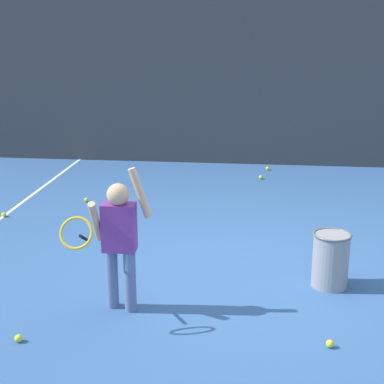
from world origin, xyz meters
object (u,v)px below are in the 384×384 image
Objects in this scene: tennis_ball_0 at (86,200)px; tennis_ball_6 at (4,215)px; tennis_ball_2 at (330,344)px; tennis_ball_7 at (268,168)px; ball_hopper at (331,259)px; tennis_ball_5 at (261,177)px; tennis_ball_8 at (19,338)px; tennis_player at (118,236)px.

tennis_ball_6 is (-0.93, -0.80, 0.00)m from tennis_ball_0.
tennis_ball_2 and tennis_ball_7 have the same top height.
tennis_ball_7 is at bearing 96.59° from ball_hopper.
tennis_ball_5 is at bearing 99.30° from ball_hopper.
tennis_ball_7 is (3.64, 3.09, 0.00)m from tennis_ball_6.
ball_hopper reaches higher than tennis_ball_8.
ball_hopper is at bearing -37.64° from tennis_ball_0.
tennis_ball_6 is (-2.21, 2.44, -0.69)m from tennis_player.
ball_hopper is (1.98, 0.73, -0.44)m from tennis_player.
tennis_ball_7 is (-0.55, 4.80, -0.26)m from ball_hopper.
tennis_ball_6 is 1.00× the size of tennis_ball_7.
tennis_ball_2 is at bearing -95.93° from ball_hopper.
tennis_player is at bearing 43.02° from tennis_ball_8.
tennis_ball_5 is (1.30, 4.87, -0.69)m from tennis_player.
tennis_ball_0 is 4.85m from tennis_ball_2.
ball_hopper is 4.53m from tennis_ball_6.
tennis_ball_2 and tennis_ball_5 have the same top height.
tennis_ball_5 is 1.00× the size of tennis_ball_6.
ball_hopper is 4.13m from tennis_ball_0.
tennis_player reaches higher than tennis_ball_5.
tennis_ball_5 is 1.00× the size of tennis_ball_7.
tennis_player is 20.46× the size of tennis_ball_0.
tennis_player reaches higher than tennis_ball_2.
tennis_ball_7 is at bearing 74.58° from tennis_player.
tennis_ball_2 is (1.86, -0.46, -0.69)m from tennis_player.
tennis_ball_5 is (2.59, 1.63, 0.00)m from tennis_ball_0.
tennis_ball_8 is (-2.69, -1.39, -0.26)m from ball_hopper.
tennis_ball_6 is (-4.07, 2.90, 0.00)m from tennis_ball_2.
tennis_ball_8 is at bearing -137.95° from tennis_player.
tennis_ball_8 is at bearing -81.61° from tennis_ball_0.
tennis_ball_2 is at bearing -84.04° from tennis_ball_5.
tennis_ball_0 is 3.95m from tennis_ball_8.
tennis_ball_0 is at bearing 142.36° from ball_hopper.
tennis_player is 3.56m from tennis_ball_0.
ball_hopper is 8.52× the size of tennis_ball_5.
tennis_ball_8 is at bearing -109.03° from tennis_ball_7.
tennis_ball_0 is 1.00× the size of tennis_ball_2.
tennis_ball_0 is at bearing 41.01° from tennis_ball_6.
tennis_ball_5 is at bearing 32.20° from tennis_ball_0.
tennis_ball_7 is (2.71, 2.28, 0.00)m from tennis_ball_0.
tennis_ball_5 is (-0.56, 5.33, 0.00)m from tennis_ball_2.
tennis_ball_2 and tennis_ball_8 have the same top height.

